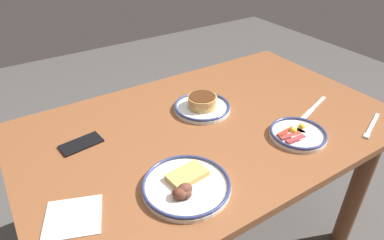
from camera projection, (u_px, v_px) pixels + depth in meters
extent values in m
cube|color=brown|center=(210.00, 127.00, 1.30)|extent=(1.44, 0.90, 0.03)
cylinder|color=brown|center=(258.00, 121.00, 2.03)|extent=(0.08, 0.08, 0.73)
cylinder|color=brown|center=(50.00, 203.00, 1.47)|extent=(0.08, 0.08, 0.73)
cylinder|color=brown|center=(357.00, 189.00, 1.55)|extent=(0.08, 0.08, 0.73)
cylinder|color=white|center=(202.00, 108.00, 1.38)|extent=(0.23, 0.23, 0.01)
torus|color=navy|center=(202.00, 106.00, 1.37)|extent=(0.23, 0.23, 0.01)
cylinder|color=tan|center=(202.00, 106.00, 1.37)|extent=(0.12, 0.12, 0.01)
cylinder|color=#D99F53|center=(202.00, 103.00, 1.36)|extent=(0.11, 0.11, 0.01)
cylinder|color=tan|center=(202.00, 100.00, 1.36)|extent=(0.11, 0.11, 0.01)
cylinder|color=tan|center=(202.00, 98.00, 1.35)|extent=(0.12, 0.12, 0.01)
cylinder|color=#4C2814|center=(202.00, 96.00, 1.35)|extent=(0.11, 0.11, 0.00)
cylinder|color=silver|center=(298.00, 135.00, 1.22)|extent=(0.21, 0.21, 0.01)
torus|color=navy|center=(298.00, 132.00, 1.21)|extent=(0.20, 0.20, 0.01)
cylinder|color=white|center=(302.00, 128.00, 1.24)|extent=(0.07, 0.07, 0.01)
sphere|color=yellow|center=(302.00, 127.00, 1.23)|extent=(0.03, 0.03, 0.03)
cylinder|color=white|center=(297.00, 134.00, 1.20)|extent=(0.07, 0.07, 0.01)
sphere|color=yellow|center=(293.00, 131.00, 1.21)|extent=(0.03, 0.03, 0.03)
cube|color=maroon|center=(285.00, 132.00, 1.21)|extent=(0.08, 0.03, 0.01)
cube|color=#993530|center=(291.00, 136.00, 1.19)|extent=(0.09, 0.03, 0.01)
cube|color=#973234|center=(296.00, 139.00, 1.18)|extent=(0.08, 0.03, 0.01)
cylinder|color=silver|center=(186.00, 187.00, 1.00)|extent=(0.27, 0.27, 0.01)
torus|color=navy|center=(186.00, 184.00, 0.99)|extent=(0.27, 0.27, 0.01)
cube|color=tan|center=(187.00, 175.00, 1.02)|extent=(0.13, 0.08, 0.02)
ellipsoid|color=brown|center=(185.00, 190.00, 0.95)|extent=(0.05, 0.04, 0.04)
ellipsoid|color=brown|center=(180.00, 193.00, 0.94)|extent=(0.04, 0.03, 0.03)
ellipsoid|color=brown|center=(186.00, 195.00, 0.94)|extent=(0.03, 0.03, 0.03)
ellipsoid|color=brown|center=(183.00, 195.00, 0.94)|extent=(0.04, 0.03, 0.03)
ellipsoid|color=brown|center=(178.00, 192.00, 0.95)|extent=(0.04, 0.03, 0.03)
cube|color=black|center=(81.00, 144.00, 1.18)|extent=(0.15, 0.09, 0.01)
cube|color=white|center=(73.00, 217.00, 0.91)|extent=(0.19, 0.18, 0.00)
cube|color=silver|center=(372.00, 125.00, 1.28)|extent=(0.19, 0.08, 0.01)
cube|color=silver|center=(364.00, 135.00, 1.22)|extent=(0.03, 0.01, 0.00)
cube|color=silver|center=(366.00, 136.00, 1.22)|extent=(0.03, 0.01, 0.00)
cube|color=silver|center=(367.00, 136.00, 1.22)|extent=(0.03, 0.01, 0.00)
cube|color=silver|center=(369.00, 137.00, 1.22)|extent=(0.03, 0.01, 0.00)
cube|color=silver|center=(316.00, 106.00, 1.40)|extent=(0.19, 0.07, 0.01)
cube|color=silver|center=(307.00, 114.00, 1.34)|extent=(0.09, 0.05, 0.00)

